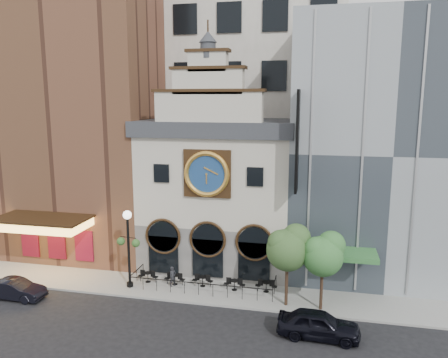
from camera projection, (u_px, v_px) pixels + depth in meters
name	position (u px, v px, depth m)	size (l,w,h in m)	color
ground	(194.00, 304.00, 30.21)	(120.00, 120.00, 0.00)	black
sidewalk	(203.00, 288.00, 32.60)	(44.00, 5.00, 0.15)	gray
clock_building	(219.00, 188.00, 36.53)	(12.60, 8.78, 18.65)	#605E5B
theater_building	(87.00, 115.00, 40.23)	(14.00, 15.60, 25.00)	brown
retail_building	(381.00, 148.00, 35.26)	(14.00, 14.40, 20.00)	gray
office_tower	(245.00, 41.00, 45.83)	(20.00, 16.00, 40.00)	silver
cafe_railing	(203.00, 282.00, 32.51)	(10.60, 2.60, 0.90)	black
bistro_0	(148.00, 276.00, 33.48)	(1.58, 0.68, 0.90)	black
bistro_1	(175.00, 279.00, 33.01)	(1.58, 0.68, 0.90)	black
bistro_2	(203.00, 280.00, 32.72)	(1.58, 0.68, 0.90)	black
bistro_3	(234.00, 284.00, 32.06)	(1.58, 0.68, 0.90)	black
bistro_4	(266.00, 286.00, 31.77)	(1.58, 0.68, 0.90)	black
car_right	(319.00, 324.00, 25.91)	(1.97, 4.89, 1.66)	black
car_left	(16.00, 289.00, 30.99)	(1.49, 4.27, 1.41)	black
pedestrian	(173.00, 276.00, 32.71)	(0.55, 0.36, 1.52)	#212227
lamppost	(128.00, 240.00, 32.12)	(1.87, 0.78, 5.87)	black
tree_left	(288.00, 247.00, 29.12)	(2.95, 2.84, 5.67)	#382619
tree_right	(324.00, 253.00, 28.58)	(2.78, 2.68, 5.36)	#382619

